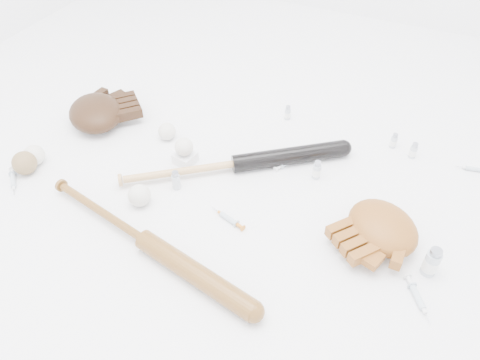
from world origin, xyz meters
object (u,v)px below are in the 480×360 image
at_px(bat_dark, 235,164).
at_px(bat_wood, 145,240).
at_px(pedestal, 185,158).
at_px(glove_dark, 95,112).

bearing_deg(bat_dark, bat_wood, -139.90).
distance_m(bat_wood, pedestal, 0.39).
bearing_deg(glove_dark, bat_wood, 1.97).
height_order(bat_wood, glove_dark, glove_dark).
bearing_deg(bat_dark, glove_dark, 140.87).
bearing_deg(glove_dark, bat_dark, 40.64).
xyz_separation_m(bat_wood, glove_dark, (-0.51, 0.43, 0.02)).
bearing_deg(bat_wood, glove_dark, 151.24).
xyz_separation_m(bat_dark, glove_dark, (-0.60, 0.02, 0.02)).
bearing_deg(pedestal, bat_dark, 11.44).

